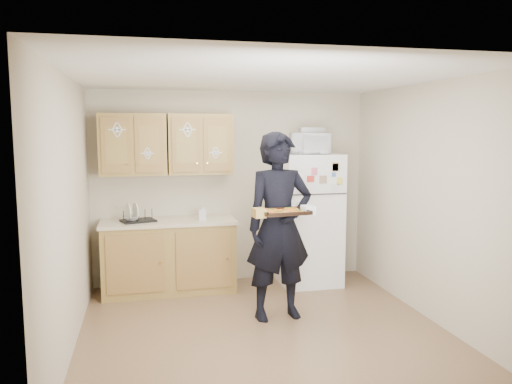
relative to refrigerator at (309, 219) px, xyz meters
The scene contains 24 objects.
floor 1.92m from the refrigerator, 123.60° to the right, with size 3.60×3.60×0.00m, color brown.
ceiling 2.38m from the refrigerator, 123.60° to the right, with size 3.60×3.60×0.00m, color white.
wall_back 1.10m from the refrigerator, 158.72° to the left, with size 3.60×0.04×2.50m, color beige.
wall_front 3.39m from the refrigerator, 106.39° to the right, with size 3.60×0.04×2.50m, color beige.
wall_left 3.13m from the refrigerator, 152.53° to the right, with size 0.04×3.60×2.50m, color beige.
wall_right 1.71m from the refrigerator, 59.27° to the right, with size 0.04×3.60×2.50m, color beige.
refrigerator is the anchor object (origin of this frame).
base_cabinet 1.85m from the refrigerator, behind, with size 1.60×0.60×0.86m, color olive.
countertop 1.80m from the refrigerator, behind, with size 1.64×0.64×0.04m, color beige.
upper_cab_left 2.41m from the refrigerator, behind, with size 0.80×0.33×0.75m, color olive.
upper_cab_right 1.70m from the refrigerator, behind, with size 0.80×0.33×0.75m, color olive.
cereal_box 0.89m from the refrigerator, 24.99° to the left, with size 0.20×0.07×0.32m, color gold.
person 1.31m from the refrigerator, 122.51° to the right, with size 0.72×0.47×1.98m, color black.
baking_tray 1.62m from the refrigerator, 117.72° to the right, with size 0.47×0.34×0.04m, color black.
pizza_front_left 1.75m from the refrigerator, 119.28° to the right, with size 0.16×0.16×0.02m, color orange.
pizza_front_right 1.63m from the refrigerator, 112.90° to the right, with size 0.16×0.16×0.02m, color orange.
pizza_back_left 1.62m from the refrigerator, 122.56° to the right, with size 0.16×0.16×0.02m, color orange.
pizza_back_right 1.50m from the refrigerator, 115.90° to the right, with size 0.16×0.16×0.02m, color orange.
pizza_center 1.62m from the refrigerator, 117.72° to the right, with size 0.16×0.16×0.02m, color orange.
microwave 0.99m from the refrigerator, 105.35° to the right, with size 0.48×0.33×0.27m, color white.
foil_pan 1.15m from the refrigerator, 45.89° to the right, with size 0.31×0.21×0.07m, color silver.
dish_rack 2.17m from the refrigerator, behind, with size 0.39×0.29×0.16m, color black.
bowl 2.24m from the refrigerator, behind, with size 0.20×0.20×0.05m, color silver.
soap_bottle 1.39m from the refrigerator, behind, with size 0.09×0.09×0.19m, color white.
Camera 1 is at (-1.14, -4.66, 2.00)m, focal length 35.00 mm.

